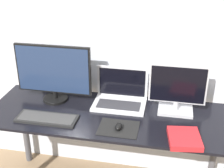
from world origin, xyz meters
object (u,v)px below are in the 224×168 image
Objects in this scene: laptop at (120,95)px; mouse at (118,127)px; book at (184,138)px; monitor_right at (177,90)px; monitor_left at (53,73)px; keyboard at (47,118)px.

laptop is 5.13× the size of mouse.
laptop reaches higher than mouse.
book is at bearing -40.63° from laptop.
monitor_right reaches higher than mouse.
monitor_left reaches higher than book.
monitor_right is at bearing 18.15° from keyboard.
keyboard is 0.50m from mouse.
monitor_right is 0.38m from book.
keyboard is at bearing -143.75° from laptop.
laptop reaches higher than book.
monitor_left is 0.52m from laptop.
mouse is (0.05, -0.35, -0.04)m from laptop.
book is (0.06, -0.35, -0.15)m from monitor_right.
laptop is 0.92× the size of keyboard.
monitor_right is at bearing 99.54° from book.
monitor_left is 7.59× the size of mouse.
mouse is (0.50, -0.03, 0.01)m from keyboard.
mouse reaches higher than book.
monitor_right is 0.49m from mouse.
laptop is at bearing 97.92° from mouse.
keyboard is at bearing 175.70° from book.
keyboard is 0.91m from book.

